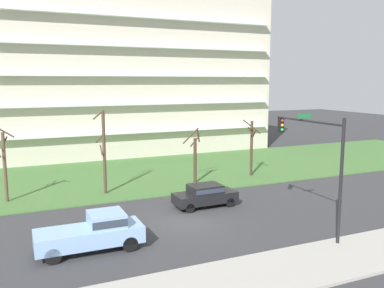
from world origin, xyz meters
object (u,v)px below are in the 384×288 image
(tree_right, at_px, (252,146))
(sedan_black_center_left, at_px, (205,194))
(tree_far_left, at_px, (4,164))
(tree_left, at_px, (104,152))
(pickup_blue_near_left, at_px, (94,232))
(traffic_signal_mast, at_px, (317,154))
(tree_center, at_px, (195,157))

(tree_right, relative_size, sedan_black_center_left, 1.19)
(tree_far_left, relative_size, sedan_black_center_left, 1.27)
(tree_right, bearing_deg, tree_far_left, -179.72)
(tree_left, xyz_separation_m, sedan_black_center_left, (5.67, -6.05, -2.47))
(pickup_blue_near_left, xyz_separation_m, traffic_signal_mast, (11.96, -2.72, 3.65))
(tree_right, xyz_separation_m, pickup_blue_near_left, (-16.47, -11.27, -1.77))
(tree_right, height_order, traffic_signal_mast, traffic_signal_mast)
(tree_right, bearing_deg, traffic_signal_mast, -107.85)
(tree_left, relative_size, tree_center, 1.38)
(tree_left, distance_m, traffic_signal_mast, 16.17)
(tree_left, xyz_separation_m, tree_right, (13.63, 0.71, -0.56))
(tree_left, bearing_deg, tree_right, 2.99)
(tree_left, distance_m, tree_right, 13.66)
(tree_far_left, bearing_deg, tree_right, 0.28)
(tree_left, xyz_separation_m, traffic_signal_mast, (9.13, -13.28, 1.32))
(pickup_blue_near_left, xyz_separation_m, sedan_black_center_left, (8.51, 4.50, -0.14))
(tree_right, distance_m, traffic_signal_mast, 14.82)
(tree_far_left, distance_m, traffic_signal_mast, 21.35)
(tree_left, height_order, tree_right, tree_left)
(tree_right, xyz_separation_m, traffic_signal_mast, (-4.51, -13.99, 1.88))
(tree_right, distance_m, sedan_black_center_left, 10.62)
(tree_center, xyz_separation_m, pickup_blue_near_left, (-10.60, -10.86, -1.29))
(tree_far_left, bearing_deg, tree_center, -1.21)
(tree_left, distance_m, tree_center, 7.84)
(tree_center, relative_size, traffic_signal_mast, 0.69)
(tree_far_left, xyz_separation_m, sedan_black_center_left, (12.66, -6.67, -2.00))
(tree_far_left, height_order, tree_center, tree_far_left)
(tree_center, relative_size, tree_right, 0.90)
(sedan_black_center_left, bearing_deg, pickup_blue_near_left, 26.70)
(tree_far_left, relative_size, tree_right, 1.06)
(tree_right, height_order, sedan_black_center_left, tree_right)
(tree_far_left, xyz_separation_m, tree_right, (20.62, 0.10, -0.09))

